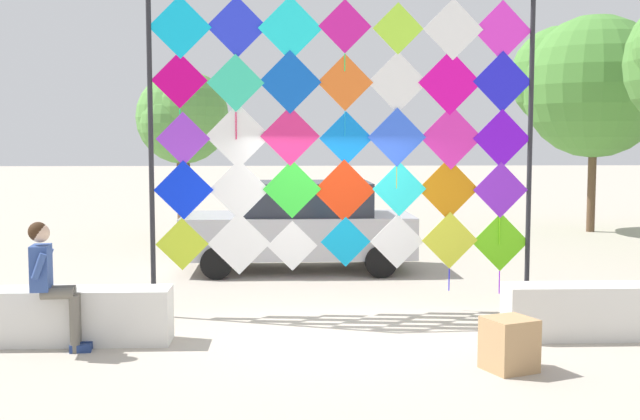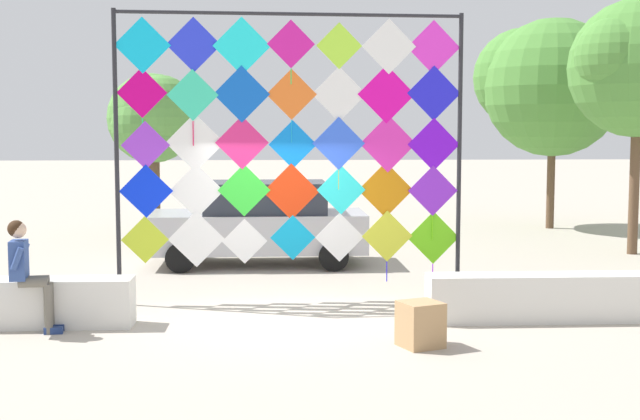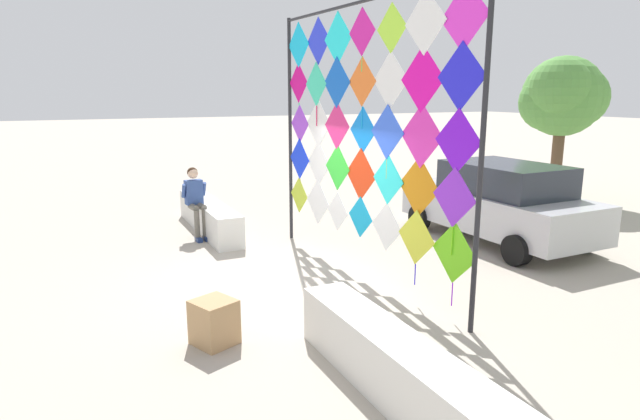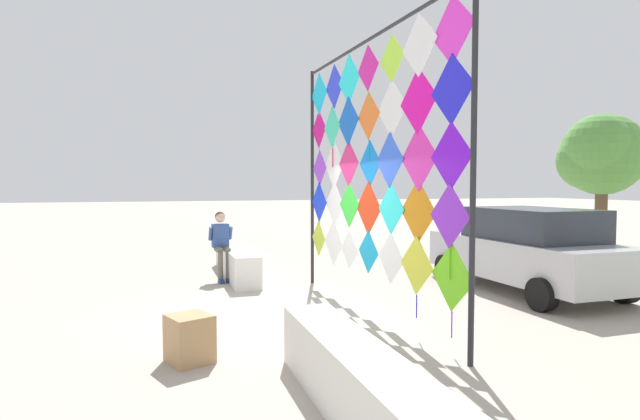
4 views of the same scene
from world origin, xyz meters
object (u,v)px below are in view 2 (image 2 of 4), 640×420
cardboard_box_large (420,324)px  tree_far_right (544,85)px  kite_display_rack (294,135)px  parked_car (260,223)px  seated_vendor (27,267)px  tree_palm_like (637,68)px  tree_broadleaf (155,119)px

cardboard_box_large → tree_far_right: bearing=66.6°
kite_display_rack → tree_far_right: bearing=54.2°
parked_car → cardboard_box_large: size_ratio=7.54×
kite_display_rack → tree_far_right: 11.94m
seated_vendor → tree_far_right: (10.51, 11.61, 2.97)m
tree_palm_like → seated_vendor: bearing=-148.7°
tree_broadleaf → tree_palm_like: tree_palm_like is taller
tree_far_right → tree_palm_like: bearing=-85.2°
kite_display_rack → tree_broadleaf: 9.00m
tree_palm_like → parked_car: bearing=-172.8°
cardboard_box_large → tree_broadleaf: 12.58m
cardboard_box_large → tree_far_right: (5.44, 12.57, 3.58)m
cardboard_box_large → tree_palm_like: tree_palm_like is taller
tree_broadleaf → tree_far_right: (10.24, 1.26, 0.92)m
tree_broadleaf → tree_palm_like: 11.33m
kite_display_rack → tree_far_right: (6.94, 9.63, 1.25)m
tree_palm_like → tree_broadleaf: bearing=160.8°
tree_broadleaf → tree_palm_like: bearing=-19.2°
kite_display_rack → tree_broadleaf: size_ratio=1.33×
kite_display_rack → cardboard_box_large: (1.50, -2.94, -2.32)m
parked_car → tree_palm_like: (7.97, 1.01, 3.14)m
parked_car → tree_far_right: tree_far_right is taller
tree_broadleaf → tree_palm_like: size_ratio=0.75×
kite_display_rack → tree_broadleaf: (-3.30, 8.37, 0.33)m
kite_display_rack → parked_car: 4.11m
kite_display_rack → tree_broadleaf: kite_display_rack is taller
tree_broadleaf → tree_far_right: tree_far_right is taller
cardboard_box_large → kite_display_rack: bearing=117.1°
cardboard_box_large → tree_far_right: tree_far_right is taller
kite_display_rack → tree_broadleaf: bearing=111.5°
seated_vendor → tree_palm_like: size_ratio=0.28×
parked_car → seated_vendor: bearing=-117.6°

